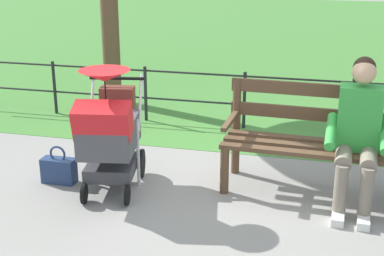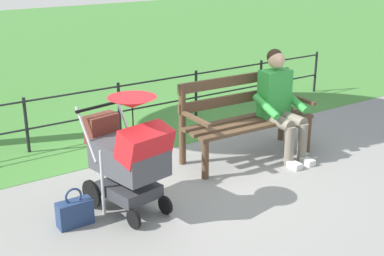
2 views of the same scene
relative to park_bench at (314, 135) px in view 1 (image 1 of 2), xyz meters
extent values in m
plane|color=gray|center=(0.87, 0.12, -0.53)|extent=(60.00, 60.00, 0.00)
cube|color=#478438|center=(0.87, -8.68, -0.52)|extent=(40.00, 16.00, 0.01)
cube|color=brown|center=(0.00, -0.06, -0.08)|extent=(1.60, 0.16, 0.04)
cube|color=brown|center=(0.00, 0.12, -0.08)|extent=(1.60, 0.16, 0.04)
cube|color=brown|center=(0.01, 0.29, -0.08)|extent=(1.60, 0.16, 0.04)
cube|color=brown|center=(-0.01, -0.16, 0.14)|extent=(1.60, 0.10, 0.12)
cube|color=brown|center=(-0.01, -0.16, 0.37)|extent=(1.60, 0.10, 0.12)
cylinder|color=brown|center=(0.76, 0.28, -0.30)|extent=(0.08, 0.08, 0.45)
cylinder|color=brown|center=(0.74, -0.19, -0.05)|extent=(0.08, 0.08, 0.95)
cube|color=brown|center=(0.75, 0.08, 0.10)|extent=(0.07, 0.56, 0.04)
cylinder|color=slate|center=(-0.46, 0.34, -0.06)|extent=(0.16, 0.41, 0.14)
cylinder|color=slate|center=(-0.26, 0.33, -0.06)|extent=(0.16, 0.41, 0.14)
cylinder|color=slate|center=(-0.45, 0.54, -0.29)|extent=(0.11, 0.11, 0.47)
cylinder|color=slate|center=(-0.25, 0.53, -0.29)|extent=(0.11, 0.11, 0.47)
cube|color=silver|center=(-0.45, 0.62, -0.49)|extent=(0.11, 0.22, 0.07)
cube|color=silver|center=(-0.25, 0.61, -0.49)|extent=(0.11, 0.22, 0.07)
cube|color=green|center=(-0.37, 0.12, 0.22)|extent=(0.37, 0.23, 0.56)
cylinder|color=green|center=(-0.14, 0.23, 0.12)|extent=(0.11, 0.43, 0.23)
sphere|color=tan|center=(-0.37, 0.12, 0.62)|extent=(0.20, 0.20, 0.20)
sphere|color=black|center=(-0.37, 0.09, 0.65)|extent=(0.19, 0.19, 0.19)
cylinder|color=black|center=(1.60, 0.12, -0.39)|extent=(0.08, 0.28, 0.28)
cylinder|color=black|center=(2.06, 0.20, -0.39)|extent=(0.08, 0.28, 0.28)
cylinder|color=black|center=(1.54, 0.72, -0.44)|extent=(0.06, 0.18, 0.18)
cylinder|color=black|center=(1.91, 0.79, -0.44)|extent=(0.06, 0.18, 0.18)
cube|color=#38383D|center=(1.78, 0.46, -0.31)|extent=(0.51, 0.59, 0.12)
cylinder|color=silver|center=(1.57, 0.32, -0.20)|extent=(0.03, 0.03, 0.65)
cylinder|color=silver|center=(2.02, 0.40, -0.20)|extent=(0.03, 0.03, 0.65)
cube|color=#47474C|center=(1.77, 0.48, 0.02)|extent=(0.57, 0.75, 0.28)
cube|color=red|center=(1.73, 0.71, 0.22)|extent=(0.53, 0.38, 0.33)
cylinder|color=black|center=(1.85, 0.05, 0.42)|extent=(0.52, 0.12, 0.03)
cylinder|color=silver|center=(1.61, 0.10, 0.22)|extent=(0.08, 0.30, 0.49)
cylinder|color=silver|center=(2.06, 0.18, 0.22)|extent=(0.08, 0.30, 0.49)
cone|color=red|center=(1.76, 0.56, 0.57)|extent=(0.51, 0.51, 0.10)
cylinder|color=black|center=(1.76, 0.56, 0.39)|extent=(0.01, 0.01, 0.30)
cube|color=brown|center=(1.85, 0.07, 0.20)|extent=(0.34, 0.21, 0.28)
cube|color=navy|center=(2.32, 0.44, -0.41)|extent=(0.32, 0.14, 0.24)
torus|color=navy|center=(2.32, 0.44, -0.24)|extent=(0.16, 0.02, 0.16)
cylinder|color=black|center=(-0.38, -1.55, -0.18)|extent=(0.04, 0.04, 0.70)
cylinder|color=black|center=(0.87, -1.55, -0.18)|extent=(0.04, 0.04, 0.70)
cylinder|color=black|center=(2.12, -1.55, -0.18)|extent=(0.04, 0.04, 0.70)
cylinder|color=black|center=(3.36, -1.55, -0.18)|extent=(0.04, 0.04, 0.70)
cylinder|color=black|center=(0.87, -1.55, 0.12)|extent=(7.49, 0.02, 0.02)
cylinder|color=black|center=(0.87, -1.55, -0.23)|extent=(7.49, 0.02, 0.02)
cylinder|color=brown|center=(2.83, -2.25, 0.80)|extent=(0.24, 0.24, 2.65)
camera|label=1|loc=(-0.05, 4.82, 1.68)|focal=51.88mm
camera|label=2|loc=(3.79, 4.49, 1.89)|focal=48.66mm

